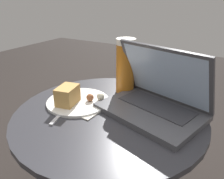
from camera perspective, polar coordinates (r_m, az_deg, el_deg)
table at (r=0.82m, az=-0.63°, el=-15.02°), size 0.63×0.63×0.51m
napkin at (r=0.78m, az=-8.58°, el=-3.75°), size 0.20×0.15×0.00m
laptop at (r=0.73m, az=11.20°, el=-2.49°), size 0.37×0.30×0.22m
beer_glass at (r=0.84m, az=3.52°, el=6.07°), size 0.07×0.07×0.21m
snack_plate at (r=0.79m, az=-9.73°, el=-2.21°), size 0.22×0.22×0.07m
fork at (r=0.76m, az=-12.01°, el=-4.93°), size 0.07×0.18×0.00m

